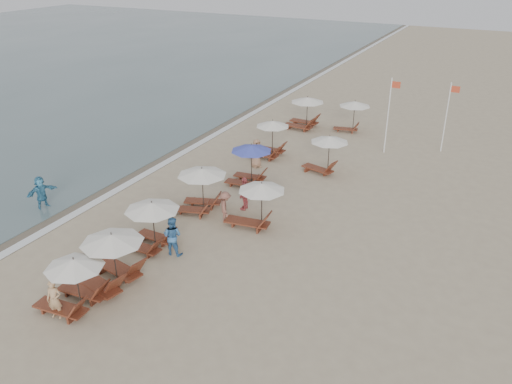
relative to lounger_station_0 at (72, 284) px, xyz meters
The scene contains 21 objects.
ground 6.28m from the lounger_station_0, 22.08° to the left, with size 160.00×160.00×0.00m, color tan.
wet_sand_band 14.09m from the lounger_station_0, 118.73° to the left, with size 3.20×140.00×0.01m, color #6B5E4C.
foam_line 13.52m from the lounger_station_0, 113.88° to the left, with size 0.50×140.00×0.02m, color white.
lounger_station_0 is the anchor object (origin of this frame).
lounger_station_1 1.74m from the lounger_station_0, 82.02° to the left, with size 2.89×2.46×2.33m.
lounger_station_2 4.68m from the lounger_station_0, 90.48° to the left, with size 2.58×2.39×2.27m.
lounger_station_3 8.70m from the lounger_station_0, 90.40° to the left, with size 2.68×2.46×2.34m.
lounger_station_4 12.70m from the lounger_station_0, 87.34° to the left, with size 2.52×2.27×2.37m.
lounger_station_5 17.09m from the lounger_station_0, 90.81° to the left, with size 2.48×2.11×2.38m.
lounger_station_6 23.41m from the lounger_station_0, 91.17° to the left, with size 2.81×2.43×2.32m.
inland_station_0 9.01m from the lounger_station_0, 69.56° to the left, with size 2.86×2.24×2.22m.
inland_station_1 16.63m from the lounger_station_0, 76.87° to the left, with size 2.71×2.24×2.22m.
inland_station_2 24.34m from the lounger_station_0, 83.18° to the left, with size 2.53×2.24×2.22m.
beachgoer_near 0.80m from the lounger_station_0, 101.78° to the right, with size 0.56×0.37×1.54m, color tan.
beachgoer_mid_a 4.82m from the lounger_station_0, 76.72° to the left, with size 0.86×0.67×1.78m, color teal.
beachgoer_mid_b 8.41m from the lounger_station_0, 78.51° to the left, with size 1.03×0.59×1.59m, color brown.
beachgoer_far_a 10.04m from the lounger_station_0, 79.21° to the left, with size 1.03×0.43×1.76m, color #B5484B.
beachgoer_far_b 15.15m from the lounger_station_0, 90.52° to the left, with size 0.86×0.56×1.75m, color tan.
waterline_walker 9.12m from the lounger_station_0, 144.17° to the left, with size 1.60×0.51×1.73m, color teal.
flag_pole_near 22.03m from the lounger_station_0, 73.69° to the left, with size 0.59×0.08×4.86m.
flag_pole_far 24.87m from the lounger_station_0, 67.68° to the left, with size 0.60×0.08×4.53m.
Camera 1 is at (7.38, -13.38, 12.16)m, focal length 36.71 mm.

